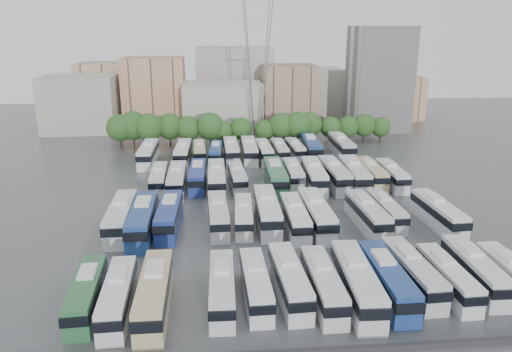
{
  "coord_description": "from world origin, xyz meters",
  "views": [
    {
      "loc": [
        -8.92,
        -68.04,
        26.59
      ],
      "look_at": [
        -2.04,
        8.51,
        3.0
      ],
      "focal_mm": 35.0,
      "sensor_mm": 36.0,
      "label": 1
    }
  ],
  "objects": [
    {
      "name": "ground",
      "position": [
        0.0,
        0.0,
        0.0
      ],
      "size": [
        220.0,
        220.0,
        0.0
      ],
      "primitive_type": "plane",
      "color": "#424447",
      "rests_on": "ground"
    },
    {
      "name": "bus_r2_s1",
      "position": [
        -18.01,
        12.65,
        1.77
      ],
      "size": [
        2.82,
        11.56,
        3.61
      ],
      "rotation": [
        0.0,
        0.0,
        0.03
      ],
      "color": "silver",
      "rests_on": "ground"
    },
    {
      "name": "bus_r2_s8",
      "position": [
        4.84,
        13.36,
        1.78
      ],
      "size": [
        2.76,
        11.59,
        3.62
      ],
      "rotation": [
        0.0,
        0.0,
        -0.02
      ],
      "color": "silver",
      "rests_on": "ground"
    },
    {
      "name": "parapet",
      "position": [
        0.0,
        -33.0,
        0.25
      ],
      "size": [
        56.0,
        0.5,
        0.5
      ],
      "primitive_type": "cube",
      "color": "#2D2D30",
      "rests_on": "ground"
    },
    {
      "name": "bus_r3_s4",
      "position": [
        -8.27,
        29.25,
        1.7
      ],
      "size": [
        2.96,
        11.17,
        3.47
      ],
      "rotation": [
        0.0,
        0.0,
        -0.05
      ],
      "color": "navy",
      "rests_on": "ground"
    },
    {
      "name": "bus_r1_s7",
      "position": [
        1.81,
        -6.79,
        1.87
      ],
      "size": [
        2.72,
        12.13,
        3.8
      ],
      "rotation": [
        0.0,
        0.0,
        -0.01
      ],
      "color": "white",
      "rests_on": "ground"
    },
    {
      "name": "bus_r0_s11",
      "position": [
        14.76,
        -24.17,
        1.69
      ],
      "size": [
        2.6,
        10.99,
        3.43
      ],
      "rotation": [
        0.0,
        0.0,
        0.02
      ],
      "color": "silver",
      "rests_on": "ground"
    },
    {
      "name": "city_buildings",
      "position": [
        -7.46,
        71.86,
        7.87
      ],
      "size": [
        102.0,
        35.0,
        20.0
      ],
      "color": "#9E998E",
      "rests_on": "ground"
    },
    {
      "name": "bus_r3_s0",
      "position": [
        -21.61,
        28.84,
        2.01
      ],
      "size": [
        3.1,
        13.11,
        4.1
      ],
      "rotation": [
        0.0,
        0.0,
        -0.02
      ],
      "color": "silver",
      "rests_on": "ground"
    },
    {
      "name": "bus_r2_s9",
      "position": [
        8.06,
        11.21,
        2.04
      ],
      "size": [
        3.58,
        13.4,
        4.16
      ],
      "rotation": [
        0.0,
        0.0,
        -0.05
      ],
      "color": "silver",
      "rests_on": "ground"
    },
    {
      "name": "bus_r1_s0",
      "position": [
        -21.23,
        -5.07,
        2.05
      ],
      "size": [
        3.08,
        13.33,
        4.17
      ],
      "rotation": [
        0.0,
        0.0,
        0.01
      ],
      "color": "silver",
      "rests_on": "ground"
    },
    {
      "name": "bus_r0_s6",
      "position": [
        -1.53,
        -23.55,
        1.83
      ],
      "size": [
        3.11,
        11.99,
        3.73
      ],
      "rotation": [
        0.0,
        0.0,
        0.04
      ],
      "color": "silver",
      "rests_on": "ground"
    },
    {
      "name": "bus_r0_s8",
      "position": [
        5.0,
        -24.96,
        2.02
      ],
      "size": [
        3.41,
        13.25,
        4.12
      ],
      "rotation": [
        0.0,
        0.0,
        -0.04
      ],
      "color": "silver",
      "rests_on": "ground"
    },
    {
      "name": "bus_r1_s8",
      "position": [
        4.77,
        -6.31,
        2.02
      ],
      "size": [
        3.08,
        13.16,
        4.11
      ],
      "rotation": [
        0.0,
        0.0,
        0.02
      ],
      "color": "silver",
      "rests_on": "ground"
    },
    {
      "name": "bus_r1_s6",
      "position": [
        -1.68,
        -4.59,
        2.05
      ],
      "size": [
        3.09,
        13.35,
        4.18
      ],
      "rotation": [
        0.0,
        0.0,
        -0.01
      ],
      "color": "silver",
      "rests_on": "ground"
    },
    {
      "name": "apartment_tower",
      "position": [
        34.0,
        58.0,
        13.0
      ],
      "size": [
        14.0,
        14.0,
        26.0
      ],
      "primitive_type": "cube",
      "color": "silver",
      "rests_on": "ground"
    },
    {
      "name": "bus_r3_s7",
      "position": [
        1.47,
        29.34,
        1.79
      ],
      "size": [
        2.85,
        11.68,
        3.65
      ],
      "rotation": [
        0.0,
        0.0,
        0.03
      ],
      "color": "silver",
      "rests_on": "ground"
    },
    {
      "name": "bus_r2_s4",
      "position": [
        -8.38,
        11.3,
        2.01
      ],
      "size": [
        2.88,
        13.05,
        4.09
      ],
      "rotation": [
        0.0,
        0.0,
        -0.0
      ],
      "color": "silver",
      "rests_on": "ground"
    },
    {
      "name": "bus_r0_s1",
      "position": [
        -18.27,
        -25.11,
        1.78
      ],
      "size": [
        2.88,
        11.61,
        3.62
      ],
      "rotation": [
        0.0,
        0.0,
        0.03
      ],
      "color": "silver",
      "rests_on": "ground"
    },
    {
      "name": "bus_r2_s7",
      "position": [
        1.46,
        11.2,
        2.09
      ],
      "size": [
        3.16,
        13.6,
        4.25
      ],
      "rotation": [
        0.0,
        0.0,
        -0.02
      ],
      "color": "#307147",
      "rests_on": "ground"
    },
    {
      "name": "bus_r3_s10",
      "position": [
        11.46,
        30.95,
        2.04
      ],
      "size": [
        3.53,
        13.36,
        4.15
      ],
      "rotation": [
        0.0,
        0.0,
        -0.05
      ],
      "color": "navy",
      "rests_on": "ground"
    },
    {
      "name": "bus_r0_s0",
      "position": [
        -21.38,
        -24.22,
        1.73
      ],
      "size": [
        3.0,
        11.36,
        3.53
      ],
      "rotation": [
        0.0,
        0.0,
        0.05
      ],
      "color": "#2A633A",
      "rests_on": "ground"
    },
    {
      "name": "bus_r1_s5",
      "position": [
        -4.97,
        -5.09,
        1.68
      ],
      "size": [
        2.91,
        10.99,
        3.42
      ],
      "rotation": [
        0.0,
        0.0,
        -0.05
      ],
      "color": "silver",
      "rests_on": "ground"
    },
    {
      "name": "bus_r3_s12",
      "position": [
        17.93,
        31.28,
        2.07
      ],
      "size": [
        2.99,
        13.45,
        4.21
      ],
      "rotation": [
        0.0,
        0.0,
        -0.0
      ],
      "color": "silver",
      "rests_on": "ground"
    },
    {
      "name": "bus_r2_s5",
      "position": [
        -4.88,
        12.31,
        1.72
      ],
      "size": [
        2.94,
        11.25,
        3.5
      ],
      "rotation": [
        0.0,
        0.0,
        0.05
      ],
      "color": "silver",
      "rests_on": "ground"
    },
    {
      "name": "bus_r2_s12",
      "position": [
        18.18,
        12.09,
        1.87
      ],
      "size": [
        2.7,
        12.17,
        3.82
      ],
      "rotation": [
        0.0,
        0.0,
        -0.0
      ],
      "color": "beige",
      "rests_on": "ground"
    },
    {
      "name": "bus_r2_s3",
      "position": [
        -11.55,
        13.0,
        1.89
      ],
      "size": [
        2.92,
        12.33,
        3.85
      ],
      "rotation": [
        0.0,
        0.0,
        -0.02
      ],
      "color": "navy",
      "rests_on": "ground"
    },
    {
      "name": "bus_r0_s7",
      "position": [
        1.67,
        -24.62,
        1.82
      ],
      "size": [
        2.63,
        11.8,
        3.7
      ],
      "rotation": [
        0.0,
        0.0,
        0.0
      ],
      "color": "silver",
      "rests_on": "ground"
    },
    {
      "name": "electricity_pylon",
      "position": [
        2.0,
        50.0,
        18.66
      ],
      "size": [
        9.0,
        6.91,
        33.83
      ],
      "color": "slate",
      "rests_on": "ground"
    },
    {
      "name": "bus_r1_s1",
      "position": [
        -18.27,
        -6.49,
        2.09
      ],
      "size": [
        3.04,
        13.58,
        4.25
      ],
      "rotation": [
        0.0,
        0.0,
        0.01
      ],
      "color": "navy",
      "rests_on": "ground"
    },
    {
      "name": "bus_r0_s2",
      "position": [
        -14.82,
        -25.2,
        1.96
      ],
      "size": [
        2.8,
        12.74,
        4.0
      ],
      "rotation": [
        0.0,
        0.0,
        0.0
      ],
      "color": "#BFB383",
      "rests_on": "ground"
    },
    {
      "name": "bus_r2_s2",
      "position": [
        -14.91,
        11.12,
        1.95
      ],
      "size": [
        2.78,
        12.68,
        3.98
      ],
      "rotation": [
        0.0,
        0.0,
        0.0
      ],
      "color": "silver",
      "rests_on": "ground"
    },
    {
      "name": "bus_r1_s4",
      "position": [
        -8.39,
        -4.88,
        1.83
      ],
      "size": [
        2.91,
        11.92,
        3.72
      ],
      "rotation": [
        0.0,
        0.0,
        0.03
      ],
      "color": "silver",
      "rests_on": "ground"
    },
    {
      "name": "bus_r3_s2",
      "position": [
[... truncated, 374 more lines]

